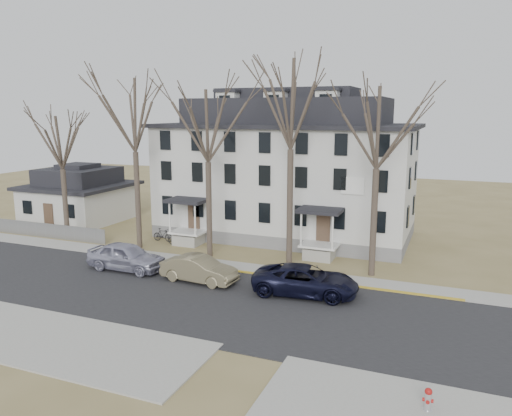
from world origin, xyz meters
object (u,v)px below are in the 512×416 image
at_px(tree_bungalow, 60,139).
at_px(car_silver, 126,257).
at_px(tree_mid_left, 207,121).
at_px(bicycle_left, 179,239).
at_px(boarding_house, 286,171).
at_px(tree_far_left, 134,110).
at_px(bicycle_right, 163,235).
at_px(fire_hydrant, 428,400).
at_px(car_tan, 199,270).
at_px(small_house, 80,197).
at_px(tree_mid_right, 378,122).
at_px(tree_center, 291,98).
at_px(car_navy, 305,281).

height_order(tree_bungalow, car_silver, tree_bungalow).
relative_size(tree_mid_left, bicycle_left, 7.17).
relative_size(boarding_house, tree_far_left, 1.52).
relative_size(tree_bungalow, bicycle_right, 6.16).
bearing_deg(tree_mid_left, fire_hydrant, -42.07).
bearing_deg(car_tan, small_house, 63.26).
xyz_separation_m(tree_mid_left, tree_bungalow, (-13.00, 0.00, -1.48)).
bearing_deg(tree_far_left, tree_mid_right, 0.00).
height_order(tree_center, car_navy, tree_center).
bearing_deg(bicycle_left, car_tan, -155.95).
height_order(car_tan, bicycle_left, car_tan).
xyz_separation_m(tree_mid_left, car_silver, (-3.50, -5.03, -8.70)).
height_order(small_house, car_navy, small_house).
bearing_deg(car_silver, tree_mid_left, -34.14).
bearing_deg(bicycle_right, tree_mid_right, -96.29).
distance_m(tree_mid_left, tree_bungalow, 13.08).
xyz_separation_m(boarding_house, fire_hydrant, (12.70, -22.33, -4.93)).
height_order(tree_bungalow, car_tan, tree_bungalow).
relative_size(tree_mid_right, tree_bungalow, 1.18).
bearing_deg(car_silver, bicycle_left, 0.94).
bearing_deg(bicycle_right, tree_mid_left, -110.91).
bearing_deg(tree_far_left, bicycle_right, 70.86).
bearing_deg(car_navy, car_tan, 87.47).
distance_m(tree_far_left, bicycle_right, 10.07).
xyz_separation_m(tree_far_left, fire_hydrant, (21.70, -14.17, -9.89)).
height_order(tree_mid_left, tree_mid_right, same).
bearing_deg(car_silver, car_navy, -88.95).
xyz_separation_m(tree_mid_left, fire_hydrant, (15.70, -14.17, -9.15)).
relative_size(boarding_house, bicycle_right, 11.88).
bearing_deg(tree_far_left, car_silver, -63.54).
relative_size(tree_bungalow, car_navy, 1.82).
height_order(bicycle_left, bicycle_right, bicycle_right).
bearing_deg(tree_center, car_navy, -62.31).
relative_size(tree_far_left, tree_center, 0.93).
relative_size(tree_far_left, bicycle_left, 7.73).
height_order(car_silver, bicycle_right, car_silver).
bearing_deg(small_house, tree_bungalow, -57.16).
bearing_deg(small_house, tree_mid_left, -20.03).
bearing_deg(small_house, tree_far_left, -29.39).
xyz_separation_m(car_silver, bicycle_left, (-0.03, 6.73, -0.43)).
xyz_separation_m(tree_far_left, bicycle_right, (0.73, 2.11, -9.82)).
relative_size(tree_far_left, bicycle_right, 7.84).
distance_m(tree_mid_right, fire_hydrant, 17.39).
distance_m(tree_mid_right, car_navy, 10.49).
distance_m(boarding_house, car_silver, 15.36).
bearing_deg(car_navy, tree_center, 22.19).
xyz_separation_m(tree_far_left, car_navy, (14.60, -4.95, -9.52)).
height_order(boarding_house, tree_far_left, tree_far_left).
distance_m(boarding_house, car_navy, 14.96).
distance_m(tree_center, bicycle_left, 14.37).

